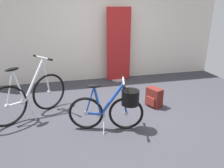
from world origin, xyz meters
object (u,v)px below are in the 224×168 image
display_bike_left (30,96)px  backpack_on_floor (154,98)px  floor_banner_stand (119,49)px  folding_bike_foreground (114,106)px

display_bike_left → backpack_on_floor: display_bike_left is taller
floor_banner_stand → backpack_on_floor: floor_banner_stand is taller
display_bike_left → backpack_on_floor: 2.21m
folding_bike_foreground → backpack_on_floor: folding_bike_foreground is taller
folding_bike_foreground → backpack_on_floor: 1.11m
floor_banner_stand → folding_bike_foreground: 2.40m
backpack_on_floor → floor_banner_stand: bearing=98.2°
folding_bike_foreground → display_bike_left: size_ratio=0.95×
floor_banner_stand → backpack_on_floor: bearing=-81.8°
floor_banner_stand → display_bike_left: size_ratio=1.53×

